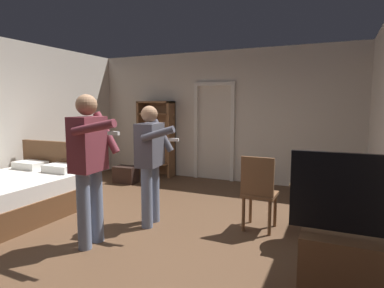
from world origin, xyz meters
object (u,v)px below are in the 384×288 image
(laptop, at_px, (313,182))
(bottle_on_table, at_px, (329,180))
(suitcase_dark, at_px, (126,174))
(wooden_chair, at_px, (259,190))
(bed, at_px, (15,194))
(bookshelf, at_px, (157,136))
(person_striped_shirt, at_px, (151,157))
(tv_flatscreen, at_px, (360,256))
(person_blue_shirt, at_px, (89,159))
(side_table, at_px, (315,205))

(laptop, bearing_deg, bottle_on_table, -12.15)
(laptop, xyz_separation_m, suitcase_dark, (-3.82, 1.67, -0.58))
(wooden_chair, bearing_deg, bed, -166.32)
(laptop, distance_m, wooden_chair, 0.71)
(bookshelf, height_order, person_striped_shirt, bookshelf)
(bottle_on_table, bearing_deg, wooden_chair, 166.18)
(bed, relative_size, laptop, 5.64)
(bed, distance_m, bottle_on_table, 4.39)
(bed, bearing_deg, suitcase_dark, 82.07)
(bed, relative_size, bookshelf, 1.10)
(tv_flatscreen, height_order, person_blue_shirt, person_blue_shirt)
(wooden_chair, bearing_deg, bookshelf, 140.46)
(wooden_chair, distance_m, suitcase_dark, 3.52)
(bookshelf, distance_m, suitcase_dark, 1.22)
(person_striped_shirt, bearing_deg, suitcase_dark, 133.30)
(laptop, xyz_separation_m, wooden_chair, (-0.66, 0.17, -0.21))
(bottle_on_table, bearing_deg, laptop, 167.85)
(tv_flatscreen, height_order, side_table, tv_flatscreen)
(tv_flatscreen, distance_m, laptop, 1.16)
(wooden_chair, height_order, suitcase_dark, wooden_chair)
(bookshelf, height_order, laptop, bookshelf)
(tv_flatscreen, bearing_deg, bed, 176.01)
(side_table, bearing_deg, suitcase_dark, 157.12)
(tv_flatscreen, bearing_deg, bookshelf, 138.42)
(laptop, distance_m, person_blue_shirt, 2.59)
(tv_flatscreen, height_order, wooden_chair, tv_flatscreen)
(tv_flatscreen, xyz_separation_m, person_striped_shirt, (-2.51, 0.80, 0.56))
(side_table, bearing_deg, wooden_chair, 169.78)
(side_table, distance_m, person_blue_shirt, 2.68)
(laptop, relative_size, person_striped_shirt, 0.21)
(person_striped_shirt, bearing_deg, side_table, 6.75)
(side_table, xyz_separation_m, person_blue_shirt, (-2.37, -1.11, 0.55))
(bookshelf, bearing_deg, laptop, -35.77)
(side_table, height_order, suitcase_dark, side_table)
(tv_flatscreen, xyz_separation_m, bottle_on_table, (-0.28, 0.96, 0.41))
(wooden_chair, xyz_separation_m, suitcase_dark, (-3.16, 1.50, -0.37))
(bed, xyz_separation_m, suitcase_dark, (0.33, 2.35, -0.13))
(bottle_on_table, relative_size, person_striped_shirt, 0.14)
(bed, distance_m, person_blue_shirt, 1.98)
(side_table, height_order, laptop, laptop)
(bed, bearing_deg, laptop, 9.32)
(bottle_on_table, bearing_deg, suitcase_dark, 156.87)
(suitcase_dark, bearing_deg, person_striped_shirt, -49.75)
(person_blue_shirt, bearing_deg, bottle_on_table, 22.34)
(side_table, height_order, wooden_chair, wooden_chair)
(person_striped_shirt, xyz_separation_m, suitcase_dark, (-1.76, 1.87, -0.77))
(bookshelf, bearing_deg, wooden_chair, -39.54)
(bed, xyz_separation_m, wooden_chair, (3.49, 0.85, 0.24))
(bed, height_order, bookshelf, bookshelf)
(bookshelf, distance_m, tv_flatscreen, 5.45)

